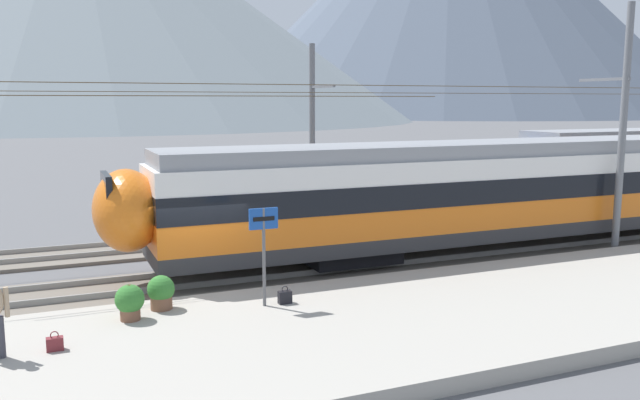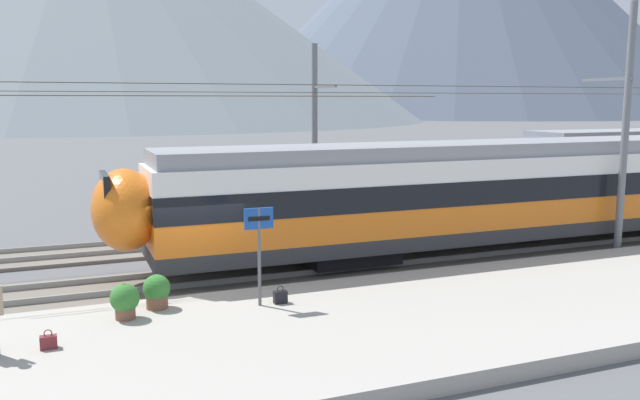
{
  "view_description": "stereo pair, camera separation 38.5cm",
  "coord_description": "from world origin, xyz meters",
  "px_view_note": "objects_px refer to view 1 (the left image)",
  "views": [
    {
      "loc": [
        -3.61,
        -17.06,
        5.22
      ],
      "look_at": [
        4.68,
        2.7,
        1.95
      ],
      "focal_mm": 36.78,
      "sensor_mm": 36.0,
      "label": 1
    },
    {
      "loc": [
        -3.25,
        -17.21,
        5.22
      ],
      "look_at": [
        4.68,
        2.7,
        1.95
      ],
      "focal_mm": 36.78,
      "sensor_mm": 36.0,
      "label": 2
    }
  ],
  "objects_px": {
    "train_near_platform": "(577,184)",
    "handbag_beside_passenger": "(55,344)",
    "handbag_near_sign": "(285,297)",
    "platform_sign": "(264,235)",
    "potted_plant_platform_edge": "(161,291)",
    "catenary_mast_far_side": "(314,132)",
    "catenary_mast_mid": "(620,127)",
    "potted_plant_by_shelter": "(130,300)"
  },
  "relations": [
    {
      "from": "platform_sign",
      "to": "potted_plant_by_shelter",
      "type": "relative_size",
      "value": 2.92
    },
    {
      "from": "handbag_beside_passenger",
      "to": "catenary_mast_far_side",
      "type": "bearing_deg",
      "value": 48.71
    },
    {
      "from": "catenary_mast_mid",
      "to": "potted_plant_by_shelter",
      "type": "height_order",
      "value": "catenary_mast_mid"
    },
    {
      "from": "train_near_platform",
      "to": "catenary_mast_mid",
      "type": "bearing_deg",
      "value": -89.42
    },
    {
      "from": "train_near_platform",
      "to": "handbag_near_sign",
      "type": "distance_m",
      "value": 13.22
    },
    {
      "from": "catenary_mast_mid",
      "to": "catenary_mast_far_side",
      "type": "bearing_deg",
      "value": 131.21
    },
    {
      "from": "platform_sign",
      "to": "handbag_beside_passenger",
      "type": "xyz_separation_m",
      "value": [
        -4.67,
        -1.12,
        -1.59
      ]
    },
    {
      "from": "catenary_mast_mid",
      "to": "potted_plant_platform_edge",
      "type": "relative_size",
      "value": 50.11
    },
    {
      "from": "potted_plant_by_shelter",
      "to": "handbag_beside_passenger",
      "type": "bearing_deg",
      "value": -140.74
    },
    {
      "from": "potted_plant_by_shelter",
      "to": "handbag_near_sign",
      "type": "bearing_deg",
      "value": -3.24
    },
    {
      "from": "catenary_mast_far_side",
      "to": "potted_plant_by_shelter",
      "type": "relative_size",
      "value": 50.08
    },
    {
      "from": "handbag_beside_passenger",
      "to": "handbag_near_sign",
      "type": "distance_m",
      "value": 5.29
    },
    {
      "from": "catenary_mast_far_side",
      "to": "handbag_near_sign",
      "type": "distance_m",
      "value": 12.2
    },
    {
      "from": "train_near_platform",
      "to": "handbag_near_sign",
      "type": "relative_size",
      "value": 75.69
    },
    {
      "from": "catenary_mast_far_side",
      "to": "potted_plant_by_shelter",
      "type": "bearing_deg",
      "value": -129.86
    },
    {
      "from": "catenary_mast_mid",
      "to": "platform_sign",
      "type": "height_order",
      "value": "catenary_mast_mid"
    },
    {
      "from": "train_near_platform",
      "to": "catenary_mast_far_side",
      "type": "xyz_separation_m",
      "value": [
        -7.52,
        6.86,
        1.7
      ]
    },
    {
      "from": "handbag_beside_passenger",
      "to": "handbag_near_sign",
      "type": "bearing_deg",
      "value": 11.91
    },
    {
      "from": "train_near_platform",
      "to": "handbag_beside_passenger",
      "type": "height_order",
      "value": "train_near_platform"
    },
    {
      "from": "catenary_mast_mid",
      "to": "handbag_near_sign",
      "type": "bearing_deg",
      "value": -171.15
    },
    {
      "from": "handbag_near_sign",
      "to": "handbag_beside_passenger",
      "type": "bearing_deg",
      "value": -168.09
    },
    {
      "from": "handbag_beside_passenger",
      "to": "handbag_near_sign",
      "type": "relative_size",
      "value": 0.9
    },
    {
      "from": "catenary_mast_far_side",
      "to": "potted_plant_by_shelter",
      "type": "distance_m",
      "value": 13.85
    },
    {
      "from": "handbag_near_sign",
      "to": "catenary_mast_far_side",
      "type": "bearing_deg",
      "value": 64.4
    },
    {
      "from": "platform_sign",
      "to": "handbag_near_sign",
      "type": "distance_m",
      "value": 1.65
    },
    {
      "from": "handbag_beside_passenger",
      "to": "potted_plant_by_shelter",
      "type": "xyz_separation_m",
      "value": [
        1.58,
        1.29,
        0.31
      ]
    },
    {
      "from": "handbag_beside_passenger",
      "to": "potted_plant_platform_edge",
      "type": "distance_m",
      "value": 2.98
    },
    {
      "from": "handbag_near_sign",
      "to": "catenary_mast_mid",
      "type": "bearing_deg",
      "value": 8.85
    },
    {
      "from": "catenary_mast_far_side",
      "to": "potted_plant_platform_edge",
      "type": "distance_m",
      "value": 13.0
    },
    {
      "from": "train_near_platform",
      "to": "handbag_near_sign",
      "type": "bearing_deg",
      "value": -163.58
    },
    {
      "from": "catenary_mast_mid",
      "to": "train_near_platform",
      "type": "bearing_deg",
      "value": 90.58
    },
    {
      "from": "handbag_beside_passenger",
      "to": "potted_plant_by_shelter",
      "type": "distance_m",
      "value": 2.07
    },
    {
      "from": "catenary_mast_far_side",
      "to": "potted_plant_by_shelter",
      "type": "height_order",
      "value": "catenary_mast_far_side"
    },
    {
      "from": "catenary_mast_far_side",
      "to": "handbag_beside_passenger",
      "type": "relative_size",
      "value": 102.67
    },
    {
      "from": "platform_sign",
      "to": "potted_plant_platform_edge",
      "type": "bearing_deg",
      "value": 163.37
    },
    {
      "from": "potted_plant_platform_edge",
      "to": "platform_sign",
      "type": "bearing_deg",
      "value": -16.63
    },
    {
      "from": "platform_sign",
      "to": "potted_plant_platform_edge",
      "type": "relative_size",
      "value": 2.92
    },
    {
      "from": "catenary_mast_mid",
      "to": "catenary_mast_far_side",
      "type": "distance_m",
      "value": 11.44
    },
    {
      "from": "catenary_mast_mid",
      "to": "potted_plant_by_shelter",
      "type": "relative_size",
      "value": 50.08
    },
    {
      "from": "potted_plant_platform_edge",
      "to": "catenary_mast_mid",
      "type": "bearing_deg",
      "value": 4.62
    },
    {
      "from": "handbag_near_sign",
      "to": "potted_plant_by_shelter",
      "type": "bearing_deg",
      "value": 176.76
    },
    {
      "from": "catenary_mast_mid",
      "to": "handbag_beside_passenger",
      "type": "height_order",
      "value": "catenary_mast_mid"
    }
  ]
}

